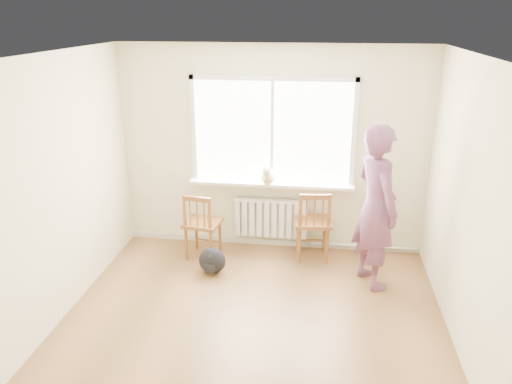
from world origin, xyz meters
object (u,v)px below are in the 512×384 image
(person, at_px, (376,207))
(backpack, at_px, (212,261))
(chair_right, at_px, (313,225))
(chair_left, at_px, (201,226))
(cat, at_px, (268,176))

(person, relative_size, backpack, 5.75)
(backpack, bearing_deg, chair_right, 24.59)
(chair_left, bearing_deg, person, 179.46)
(backpack, bearing_deg, chair_left, 119.86)
(cat, bearing_deg, person, -24.82)
(backpack, bearing_deg, cat, 49.56)
(chair_right, xyz_separation_m, cat, (-0.60, 0.16, 0.59))
(chair_right, distance_m, person, 1.00)
(person, height_order, backpack, person)
(chair_left, distance_m, backpack, 0.52)
(chair_left, height_order, backpack, chair_left)
(cat, distance_m, backpack, 1.29)
(cat, bearing_deg, chair_right, -12.42)
(chair_right, bearing_deg, backpack, 18.56)
(chair_left, distance_m, cat, 1.07)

